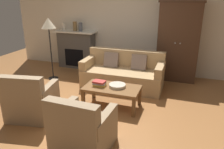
% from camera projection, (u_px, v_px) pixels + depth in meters
% --- Properties ---
extents(ground_plane, '(9.60, 9.60, 0.00)m').
position_uv_depth(ground_plane, '(94.00, 108.00, 4.47)').
color(ground_plane, '#9E6638').
extents(back_wall, '(7.20, 0.10, 2.80)m').
position_uv_depth(back_wall, '(129.00, 22.00, 6.27)').
color(back_wall, silver).
rests_on(back_wall, ground).
extents(fireplace, '(1.26, 0.48, 1.12)m').
position_uv_depth(fireplace, '(77.00, 49.00, 6.80)').
color(fireplace, '#4C4947').
rests_on(fireplace, ground).
extents(armoire, '(1.06, 0.57, 2.02)m').
position_uv_depth(armoire, '(178.00, 41.00, 5.68)').
color(armoire, '#472D1E').
rests_on(armoire, ground).
extents(couch, '(1.92, 0.86, 0.86)m').
position_uv_depth(couch, '(123.00, 74.00, 5.42)').
color(couch, tan).
rests_on(couch, ground).
extents(coffee_table, '(1.10, 0.60, 0.42)m').
position_uv_depth(coffee_table, '(112.00, 90.00, 4.42)').
color(coffee_table, brown).
rests_on(coffee_table, ground).
extents(fruit_bowl, '(0.33, 0.33, 0.06)m').
position_uv_depth(fruit_bowl, '(117.00, 86.00, 4.40)').
color(fruit_bowl, beige).
rests_on(fruit_bowl, coffee_table).
extents(book_stack, '(0.26, 0.20, 0.11)m').
position_uv_depth(book_stack, '(99.00, 83.00, 4.44)').
color(book_stack, gold).
rests_on(book_stack, coffee_table).
extents(mantel_vase_cream, '(0.11, 0.11, 0.21)m').
position_uv_depth(mantel_vase_cream, '(64.00, 27.00, 6.67)').
color(mantel_vase_cream, beige).
rests_on(mantel_vase_cream, fireplace).
extents(mantel_vase_bronze, '(0.12, 0.12, 0.27)m').
position_uv_depth(mantel_vase_bronze, '(75.00, 26.00, 6.55)').
color(mantel_vase_bronze, olive).
rests_on(mantel_vase_bronze, fireplace).
extents(mantel_vase_slate, '(0.11, 0.11, 0.25)m').
position_uv_depth(mantel_vase_slate, '(81.00, 27.00, 6.50)').
color(mantel_vase_slate, '#565B66').
rests_on(mantel_vase_slate, fireplace).
extents(armchair_near_left, '(0.89, 0.89, 0.88)m').
position_uv_depth(armchair_near_left, '(31.00, 101.00, 4.05)').
color(armchair_near_left, '#997F60').
rests_on(armchair_near_left, ground).
extents(armchair_near_right, '(0.81, 0.80, 0.88)m').
position_uv_depth(armchair_near_right, '(82.00, 130.00, 3.19)').
color(armchair_near_right, '#997F60').
rests_on(armchair_near_right, ground).
extents(floor_lamp, '(0.36, 0.36, 1.60)m').
position_uv_depth(floor_lamp, '(49.00, 27.00, 5.56)').
color(floor_lamp, black).
rests_on(floor_lamp, ground).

